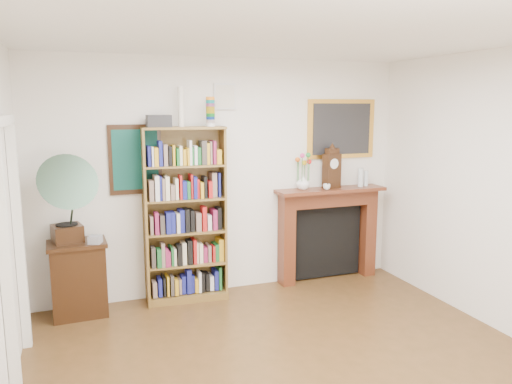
% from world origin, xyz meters
% --- Properties ---
extents(room, '(4.51, 5.01, 2.81)m').
position_xyz_m(room, '(0.00, 0.00, 1.40)').
color(room, '#4A3216').
rests_on(room, ground).
extents(door_casing, '(0.08, 1.02, 2.17)m').
position_xyz_m(door_casing, '(-2.21, 1.20, 1.26)').
color(door_casing, white).
rests_on(door_casing, left_wall).
extents(teal_poster, '(0.58, 0.04, 0.78)m').
position_xyz_m(teal_poster, '(-1.05, 2.48, 1.65)').
color(teal_poster, black).
rests_on(teal_poster, back_wall).
extents(small_picture, '(0.26, 0.04, 0.30)m').
position_xyz_m(small_picture, '(0.00, 2.48, 2.35)').
color(small_picture, white).
rests_on(small_picture, back_wall).
extents(gilt_painting, '(0.95, 0.04, 0.75)m').
position_xyz_m(gilt_painting, '(1.55, 2.48, 1.95)').
color(gilt_painting, gold).
rests_on(gilt_painting, back_wall).
extents(bookshelf, '(0.95, 0.39, 2.32)m').
position_xyz_m(bookshelf, '(-0.53, 2.31, 1.13)').
color(bookshelf, brown).
rests_on(bookshelf, floor).
extents(side_cabinet, '(0.62, 0.46, 0.82)m').
position_xyz_m(side_cabinet, '(-1.72, 2.26, 0.41)').
color(side_cabinet, black).
rests_on(side_cabinet, floor).
extents(fireplace, '(1.44, 0.34, 1.21)m').
position_xyz_m(fireplace, '(1.34, 2.39, 0.72)').
color(fireplace, '#542313').
rests_on(fireplace, floor).
extents(gramophone, '(0.73, 0.84, 0.96)m').
position_xyz_m(gramophone, '(-1.81, 2.15, 1.36)').
color(gramophone, black).
rests_on(gramophone, side_cabinet).
extents(cd_stack, '(0.16, 0.16, 0.08)m').
position_xyz_m(cd_stack, '(-1.53, 2.14, 0.86)').
color(cd_stack, silver).
rests_on(cd_stack, side_cabinet).
extents(mantel_clock, '(0.24, 0.16, 0.51)m').
position_xyz_m(mantel_clock, '(1.36, 2.36, 1.45)').
color(mantel_clock, black).
rests_on(mantel_clock, fireplace).
extents(flower_vase, '(0.22, 0.22, 0.18)m').
position_xyz_m(flower_vase, '(0.97, 2.37, 1.30)').
color(flower_vase, white).
rests_on(flower_vase, fireplace).
extents(teacup, '(0.12, 0.12, 0.07)m').
position_xyz_m(teacup, '(1.24, 2.26, 1.25)').
color(teacup, silver).
rests_on(teacup, fireplace).
extents(bottle_left, '(0.07, 0.07, 0.24)m').
position_xyz_m(bottle_left, '(1.77, 2.33, 1.33)').
color(bottle_left, silver).
rests_on(bottle_left, fireplace).
extents(bottle_right, '(0.06, 0.06, 0.20)m').
position_xyz_m(bottle_right, '(1.86, 2.35, 1.31)').
color(bottle_right, silver).
rests_on(bottle_right, fireplace).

